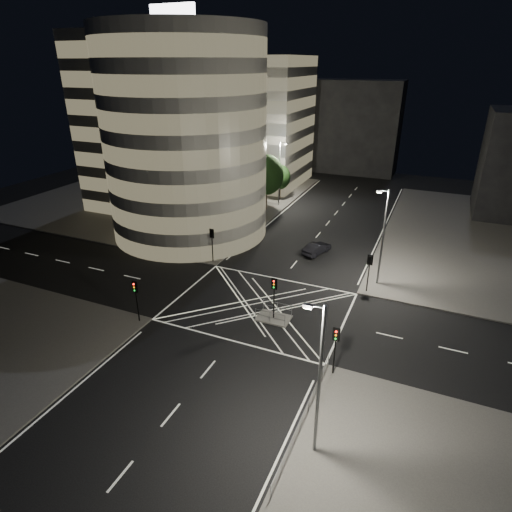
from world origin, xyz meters
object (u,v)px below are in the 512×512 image
at_px(street_lamp_right_near, 319,378).
at_px(traffic_signal_island, 274,291).
at_px(traffic_signal_nr, 336,342).
at_px(street_lamp_right_far, 383,235).
at_px(traffic_signal_fl, 212,239).
at_px(traffic_signal_fr, 369,266).
at_px(street_lamp_left_far, 280,171).
at_px(traffic_signal_nl, 136,294).
at_px(sedan, 317,248).
at_px(central_island, 274,318).
at_px(street_lamp_left_near, 227,203).

bearing_deg(street_lamp_right_near, traffic_signal_island, 120.75).
bearing_deg(traffic_signal_island, traffic_signal_nr, -37.93).
height_order(traffic_signal_island, street_lamp_right_far, street_lamp_right_far).
distance_m(traffic_signal_fl, street_lamp_right_near, 27.79).
relative_size(traffic_signal_fr, street_lamp_left_far, 0.40).
relative_size(traffic_signal_nl, sedan, 0.95).
distance_m(traffic_signal_fl, traffic_signal_island, 13.62).
height_order(traffic_signal_fl, traffic_signal_nl, same).
bearing_deg(traffic_signal_fr, central_island, -129.33).
bearing_deg(traffic_signal_fl, street_lamp_left_near, 96.97).
bearing_deg(traffic_signal_fr, traffic_signal_nl, -142.31).
bearing_deg(traffic_signal_nl, central_island, 26.14).
bearing_deg(sedan, traffic_signal_fr, 154.32).
bearing_deg(traffic_signal_fr, traffic_signal_nr, -90.00).
bearing_deg(traffic_signal_fl, traffic_signal_nr, -37.69).
bearing_deg(traffic_signal_nr, central_island, 142.07).
distance_m(street_lamp_right_far, sedan, 10.55).
xyz_separation_m(central_island, street_lamp_left_near, (-11.44, 13.50, 5.47)).
distance_m(traffic_signal_nr, sedan, 22.15).
bearing_deg(street_lamp_right_far, street_lamp_left_far, 131.94).
bearing_deg(street_lamp_right_near, street_lamp_right_far, 90.00).
relative_size(central_island, sedan, 0.71).
distance_m(traffic_signal_nl, traffic_signal_island, 12.03).
bearing_deg(street_lamp_right_near, street_lamp_left_far, 113.21).
xyz_separation_m(traffic_signal_fr, traffic_signal_island, (-6.80, -8.30, 0.00)).
bearing_deg(central_island, traffic_signal_fl, 142.46).
bearing_deg(sedan, central_island, 110.74).
height_order(traffic_signal_nr, sedan, traffic_signal_nr).
bearing_deg(traffic_signal_fl, street_lamp_right_far, 6.88).
distance_m(traffic_signal_nr, street_lamp_right_near, 7.69).
bearing_deg(traffic_signal_nr, sedan, 109.35).
height_order(traffic_signal_nl, street_lamp_left_far, street_lamp_left_far).
bearing_deg(traffic_signal_nr, traffic_signal_nl, 180.00).
distance_m(traffic_signal_fr, traffic_signal_island, 10.73).
relative_size(traffic_signal_fr, sedan, 0.95).
distance_m(traffic_signal_nl, street_lamp_right_near, 19.78).
bearing_deg(street_lamp_left_near, traffic_signal_island, -49.73).
distance_m(central_island, street_lamp_right_far, 13.98).
height_order(traffic_signal_nl, traffic_signal_fr, same).
bearing_deg(sedan, street_lamp_right_far, 166.73).
distance_m(traffic_signal_island, street_lamp_right_near, 14.78).
distance_m(traffic_signal_nr, traffic_signal_island, 8.62).
bearing_deg(street_lamp_right_far, traffic_signal_fr, -106.11).
bearing_deg(street_lamp_right_near, central_island, 120.75).
distance_m(traffic_signal_fr, street_lamp_left_far, 29.63).
bearing_deg(street_lamp_right_far, central_island, -125.30).
relative_size(traffic_signal_fl, street_lamp_left_far, 0.40).
bearing_deg(traffic_signal_nr, street_lamp_left_near, 134.13).
xyz_separation_m(traffic_signal_fl, street_lamp_left_near, (-0.64, 5.20, 2.63)).
bearing_deg(street_lamp_left_far, traffic_signal_island, -70.05).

